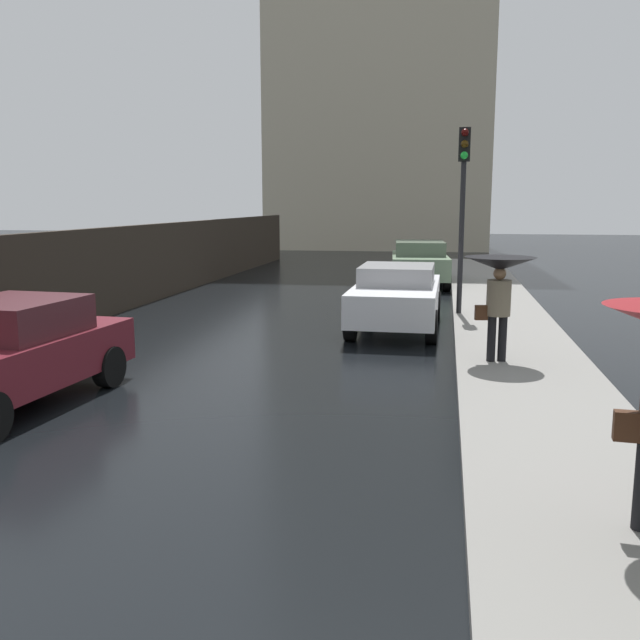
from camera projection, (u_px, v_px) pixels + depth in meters
The scene contains 5 objects.
car_green_near_kerb at pixel (419, 262), 22.68m from camera, with size 2.11×4.21×1.47m.
car_maroon_far_ahead at pixel (7, 354), 9.14m from camera, with size 1.96×3.96×1.43m.
car_white_behind_camera at pixel (397, 296), 14.78m from camera, with size 1.86×4.28×1.40m.
pedestrian_with_umbrella_near at pixel (499, 277), 11.07m from camera, with size 1.15×1.15×1.72m.
traffic_light at pixel (463, 186), 15.68m from camera, with size 0.26×0.39×4.26m.
Camera 1 is at (3.77, -2.58, 2.72)m, focal length 38.40 mm.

